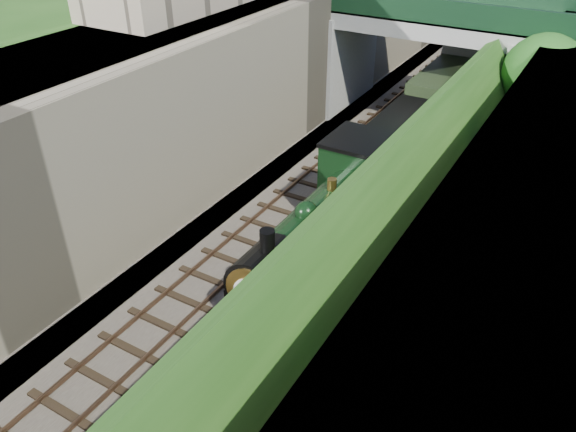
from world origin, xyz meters
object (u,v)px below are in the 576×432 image
Objects in this scene: locomotive at (328,226)px; tree at (546,78)px; tender at (402,153)px; road_bridge at (455,53)px.

tree is at bearing 67.84° from locomotive.
road_bridge is at bearing 91.87° from tender.
locomotive reaches higher than tender.
tender is (-4.71, -4.21, -3.03)m from tree.
tree reaches higher than tender.
locomotive is at bearing -89.04° from road_bridge.
locomotive is at bearing -90.00° from tender.
road_bridge reaches higher than tree.
tree is 12.80m from locomotive.
road_bridge is 2.67× the size of tender.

